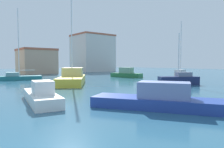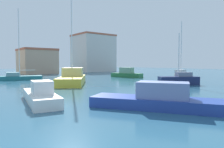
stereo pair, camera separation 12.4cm
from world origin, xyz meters
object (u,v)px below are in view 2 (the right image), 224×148
object	(u,v)px
sailboat_navy_distant_east	(179,80)
motorboat_blue_far_right	(158,99)
sailboat_teal_near_pier	(19,77)
sailboat_yellow_mid_harbor	(72,78)
motorboat_white_center_channel	(41,96)
motorboat_green_behind_lamppost	(127,74)
sailboat_grey_far_left	(181,76)

from	to	relation	value
sailboat_navy_distant_east	motorboat_blue_far_right	distance (m)	13.91
sailboat_teal_near_pier	sailboat_yellow_mid_harbor	size ratio (longest dim) A/B	0.84
sailboat_teal_near_pier	motorboat_blue_far_right	world-z (taller)	sailboat_teal_near_pier
motorboat_blue_far_right	sailboat_navy_distant_east	bearing A→B (deg)	28.99
motorboat_blue_far_right	motorboat_white_center_channel	xyz separation A→B (m)	(-4.66, 5.85, -0.05)
motorboat_green_behind_lamppost	motorboat_blue_far_right	distance (m)	26.12
motorboat_white_center_channel	sailboat_yellow_mid_harbor	bearing A→B (deg)	53.18
sailboat_grey_far_left	motorboat_blue_far_right	distance (m)	22.08
sailboat_yellow_mid_harbor	motorboat_blue_far_right	distance (m)	16.00
motorboat_green_behind_lamppost	sailboat_teal_near_pier	bearing A→B (deg)	161.33
motorboat_green_behind_lamppost	sailboat_navy_distant_east	xyz separation A→B (m)	(-4.06, -13.72, -0.04)
sailboat_teal_near_pier	sailboat_grey_far_left	distance (m)	25.20
sailboat_yellow_mid_harbor	motorboat_green_behind_lamppost	size ratio (longest dim) A/B	2.09
sailboat_navy_distant_east	motorboat_blue_far_right	world-z (taller)	sailboat_navy_distant_east
sailboat_navy_distant_east	motorboat_white_center_channel	size ratio (longest dim) A/B	0.99
sailboat_teal_near_pier	motorboat_blue_far_right	xyz separation A→B (m)	(0.98, -26.28, 0.05)
sailboat_navy_distant_east	motorboat_white_center_channel	xyz separation A→B (m)	(-16.83, -0.89, -0.14)
sailboat_teal_near_pier	sailboat_navy_distant_east	xyz separation A→B (m)	(13.16, -19.54, 0.14)
motorboat_green_behind_lamppost	motorboat_blue_far_right	world-z (taller)	motorboat_green_behind_lamppost
sailboat_navy_distant_east	motorboat_white_center_channel	distance (m)	16.86
sailboat_yellow_mid_harbor	sailboat_grey_far_left	xyz separation A→B (m)	(16.35, -4.70, -0.23)
motorboat_green_behind_lamppost	sailboat_navy_distant_east	world-z (taller)	sailboat_navy_distant_east
sailboat_grey_far_left	sailboat_navy_distant_east	size ratio (longest dim) A/B	1.48
sailboat_teal_near_pier	motorboat_blue_far_right	bearing A→B (deg)	-87.86
sailboat_yellow_mid_harbor	sailboat_navy_distant_east	distance (m)	13.04
motorboat_white_center_channel	sailboat_grey_far_left	bearing A→B (deg)	12.37
motorboat_white_center_channel	motorboat_green_behind_lamppost	bearing A→B (deg)	34.96
motorboat_blue_far_right	motorboat_green_behind_lamppost	bearing A→B (deg)	51.57
sailboat_grey_far_left	sailboat_navy_distant_east	xyz separation A→B (m)	(-6.93, -4.32, 0.08)
sailboat_navy_distant_east	motorboat_green_behind_lamppost	bearing A→B (deg)	73.50
sailboat_yellow_mid_harbor	motorboat_green_behind_lamppost	distance (m)	14.27
motorboat_blue_far_right	motorboat_white_center_channel	world-z (taller)	motorboat_blue_far_right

